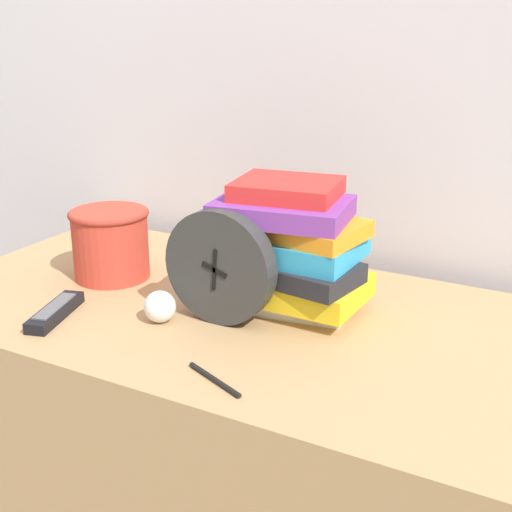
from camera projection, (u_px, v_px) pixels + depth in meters
wall_back at (319, 22)px, 1.48m from camera, size 6.00×0.04×2.40m
desk at (227, 467)px, 1.44m from camera, size 1.17×0.65×0.70m
desk_clock at (220, 267)px, 1.23m from camera, size 0.21×0.04×0.21m
book_stack at (294, 248)px, 1.27m from camera, size 0.28×0.21×0.24m
basket at (110, 242)px, 1.44m from camera, size 0.16×0.16×0.14m
tv_remote at (55, 312)px, 1.27m from camera, size 0.08×0.16×0.02m
crumpled_paper_ball at (160, 307)px, 1.25m from camera, size 0.06×0.06×0.06m
pen at (214, 380)px, 1.05m from camera, size 0.12×0.05×0.01m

